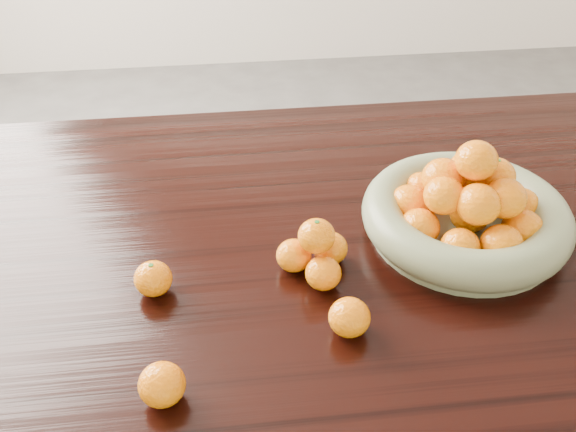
{
  "coord_description": "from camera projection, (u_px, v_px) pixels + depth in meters",
  "views": [
    {
      "loc": [
        -0.14,
        -0.83,
        1.45
      ],
      "look_at": [
        -0.04,
        -0.02,
        0.83
      ],
      "focal_mm": 40.0,
      "sensor_mm": 36.0,
      "label": 1
    }
  ],
  "objects": [
    {
      "name": "dining_table",
      "position": [
        311.0,
        283.0,
        1.15
      ],
      "size": [
        2.0,
        1.0,
        0.75
      ],
      "color": "black",
      "rests_on": "ground"
    },
    {
      "name": "fruit_bowl",
      "position": [
        467.0,
        212.0,
        1.09
      ],
      "size": [
        0.35,
        0.35,
        0.18
      ],
      "rotation": [
        0.0,
        0.0,
        -0.15
      ],
      "color": "#6B7253",
      "rests_on": "dining_table"
    },
    {
      "name": "orange_pyramid",
      "position": [
        316.0,
        253.0,
        1.02
      ],
      "size": [
        0.12,
        0.12,
        0.1
      ],
      "rotation": [
        0.0,
        0.0,
        0.18
      ],
      "color": "orange",
      "rests_on": "dining_table"
    },
    {
      "name": "loose_orange_0",
      "position": [
        153.0,
        279.0,
        0.99
      ],
      "size": [
        0.06,
        0.06,
        0.06
      ],
      "primitive_type": "ellipsoid",
      "color": "orange",
      "rests_on": "dining_table"
    },
    {
      "name": "loose_orange_1",
      "position": [
        162.0,
        385.0,
        0.82
      ],
      "size": [
        0.06,
        0.06,
        0.06
      ],
      "primitive_type": "ellipsoid",
      "color": "orange",
      "rests_on": "dining_table"
    },
    {
      "name": "loose_orange_2",
      "position": [
        349.0,
        317.0,
        0.92
      ],
      "size": [
        0.06,
        0.06,
        0.06
      ],
      "primitive_type": "ellipsoid",
      "color": "orange",
      "rests_on": "dining_table"
    }
  ]
}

